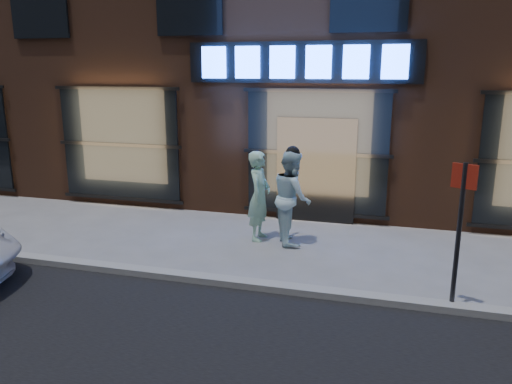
# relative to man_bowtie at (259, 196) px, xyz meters

# --- Properties ---
(ground) EXTENTS (90.00, 90.00, 0.00)m
(ground) POSITION_rel_man_bowtie_xyz_m (0.91, -2.36, -0.93)
(ground) COLOR slate
(ground) RESTS_ON ground
(curb) EXTENTS (60.00, 0.25, 0.12)m
(curb) POSITION_rel_man_bowtie_xyz_m (0.91, -2.36, -0.87)
(curb) COLOR gray
(curb) RESTS_ON ground
(storefront_building) EXTENTS (30.20, 8.28, 10.30)m
(storefront_building) POSITION_rel_man_bowtie_xyz_m (0.91, 5.63, 4.22)
(storefront_building) COLOR #54301E
(storefront_building) RESTS_ON ground
(man_bowtie) EXTENTS (0.47, 0.69, 1.85)m
(man_bowtie) POSITION_rel_man_bowtie_xyz_m (0.00, 0.00, 0.00)
(man_bowtie) COLOR #AEE5BF
(man_bowtie) RESTS_ON ground
(man_cap) EXTENTS (1.02, 1.13, 1.90)m
(man_cap) POSITION_rel_man_bowtie_xyz_m (0.68, -0.01, 0.02)
(man_cap) COLOR silver
(man_cap) RESTS_ON ground
(sign_post) EXTENTS (0.33, 0.17, 2.20)m
(sign_post) POSITION_rel_man_bowtie_xyz_m (3.57, -2.26, 0.41)
(sign_post) COLOR #262628
(sign_post) RESTS_ON ground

